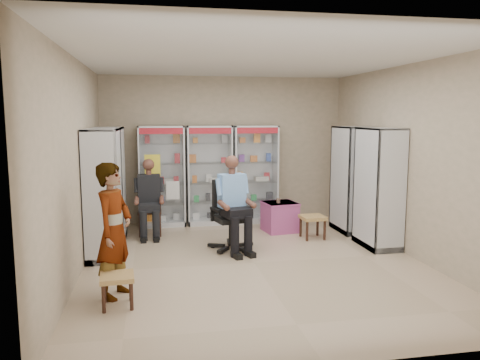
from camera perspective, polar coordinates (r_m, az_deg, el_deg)
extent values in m
plane|color=tan|center=(7.16, 1.73, -10.04)|extent=(6.00, 6.00, 0.00)
cube|color=tan|center=(9.79, -1.94, 3.73)|extent=(5.00, 0.02, 3.00)
cube|color=tan|center=(3.99, 10.94, -2.29)|extent=(5.00, 0.02, 3.00)
cube|color=tan|center=(6.78, -19.35, 1.50)|extent=(0.02, 6.00, 3.00)
cube|color=tan|center=(7.77, 20.12, 2.21)|extent=(0.02, 6.00, 3.00)
cube|color=silver|center=(6.86, 1.84, 14.56)|extent=(5.00, 6.00, 0.02)
cube|color=#A6A9AD|center=(9.47, -9.49, 0.45)|extent=(0.90, 0.50, 2.00)
cube|color=#A6A9AD|center=(9.53, -3.77, 0.59)|extent=(0.90, 0.50, 2.00)
cube|color=silver|center=(9.68, 1.82, 0.72)|extent=(0.90, 0.50, 2.00)
cube|color=silver|center=(9.12, 13.42, 0.07)|extent=(0.90, 0.50, 2.00)
cube|color=#B0B3B7|center=(8.14, 16.54, -0.95)|extent=(0.90, 0.50, 2.00)
cube|color=#BABDC2|center=(8.58, -15.60, -0.48)|extent=(0.90, 0.50, 2.00)
cube|color=silver|center=(7.50, -16.33, -1.67)|extent=(0.90, 0.50, 2.00)
cube|color=black|center=(8.83, -10.95, -3.60)|extent=(0.42, 0.42, 0.94)
cube|color=black|center=(7.72, -1.12, -4.28)|extent=(0.77, 0.77, 1.15)
cube|color=#B94A7A|center=(9.00, 4.87, -4.49)|extent=(0.66, 0.64, 0.56)
cylinder|color=#5A2D07|center=(8.87, 4.69, -2.48)|extent=(0.07, 0.07, 0.10)
cube|color=#A18344|center=(8.58, 8.83, -5.68)|extent=(0.43, 0.43, 0.41)
cube|color=#9B6C41|center=(5.73, -14.71, -12.91)|extent=(0.41, 0.41, 0.38)
imported|color=#939496|center=(5.87, -15.11, -5.95)|extent=(0.60, 0.71, 1.65)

